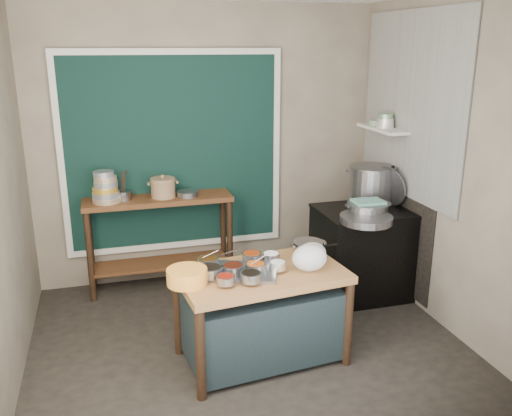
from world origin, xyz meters
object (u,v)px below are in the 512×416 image
object	(u,v)px
prep_table	(261,316)
stove_block	(364,254)
yellow_basin	(187,276)
saucepan	(308,250)
ceramic_crock	(163,189)
steamer	(368,209)
stock_pot	(372,184)
back_counter	(160,242)
condiment_tray	(241,271)
utensil_cup	(124,195)

from	to	relation	value
prep_table	stove_block	distance (m)	1.55
yellow_basin	saucepan	xyz separation A→B (m)	(1.01, 0.22, 0.01)
ceramic_crock	steamer	distance (m)	1.98
stock_pot	steamer	bearing A→B (deg)	-120.83
back_counter	condiment_tray	xyz separation A→B (m)	(0.45, -1.57, 0.29)
back_counter	yellow_basin	bearing A→B (deg)	-89.16
saucepan	ceramic_crock	xyz separation A→B (m)	(-0.98, 1.41, 0.22)
stove_block	yellow_basin	world-z (taller)	yellow_basin
condiment_tray	saucepan	world-z (taller)	saucepan
prep_table	back_counter	bearing A→B (deg)	104.81
utensil_cup	stove_block	bearing A→B (deg)	-18.09
steamer	saucepan	bearing A→B (deg)	-146.92
back_counter	steamer	xyz separation A→B (m)	(1.81, -0.92, 0.47)
yellow_basin	steamer	world-z (taller)	steamer
prep_table	utensil_cup	bearing A→B (deg)	114.33
condiment_tray	saucepan	size ratio (longest dim) A/B	2.10
prep_table	steamer	world-z (taller)	steamer
back_counter	stove_block	size ratio (longest dim) A/B	1.61
back_counter	stove_block	bearing A→B (deg)	-21.02
yellow_basin	condiment_tray	bearing A→B (deg)	10.44
prep_table	saucepan	size ratio (longest dim) A/B	4.95
stock_pot	steamer	distance (m)	0.49
ceramic_crock	condiment_tray	bearing A→B (deg)	-75.89
prep_table	stock_pot	distance (m)	1.93
back_counter	utensil_cup	world-z (taller)	utensil_cup
stock_pot	stove_block	bearing A→B (deg)	-125.40
stove_block	condiment_tray	distance (m)	1.71
yellow_basin	utensil_cup	bearing A→B (deg)	101.88
prep_table	condiment_tray	bearing A→B (deg)	170.08
utensil_cup	ceramic_crock	distance (m)	0.38
utensil_cup	saucepan	bearing A→B (deg)	-46.24
yellow_basin	ceramic_crock	distance (m)	1.65
condiment_tray	yellow_basin	distance (m)	0.43
condiment_tray	saucepan	bearing A→B (deg)	14.00
saucepan	utensil_cup	bearing A→B (deg)	130.45
stove_block	prep_table	bearing A→B (deg)	-146.82
stove_block	utensil_cup	size ratio (longest dim) A/B	5.98
prep_table	back_counter	world-z (taller)	back_counter
utensil_cup	prep_table	bearing A→B (deg)	-59.69
stove_block	condiment_tray	bearing A→B (deg)	-150.02
prep_table	back_counter	size ratio (longest dim) A/B	0.86
prep_table	utensil_cup	size ratio (longest dim) A/B	8.31
stove_block	stock_pot	size ratio (longest dim) A/B	1.92
back_counter	stock_pot	bearing A→B (deg)	-13.97
utensil_cup	steamer	xyz separation A→B (m)	(2.14, -0.91, -0.05)
stock_pot	prep_table	bearing A→B (deg)	-143.71
stove_block	steamer	size ratio (longest dim) A/B	2.29
prep_table	stock_pot	xyz separation A→B (m)	(1.46, 1.07, 0.69)
yellow_basin	utensil_cup	xyz separation A→B (m)	(-0.35, 1.64, 0.19)
back_counter	ceramic_crock	world-z (taller)	ceramic_crock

